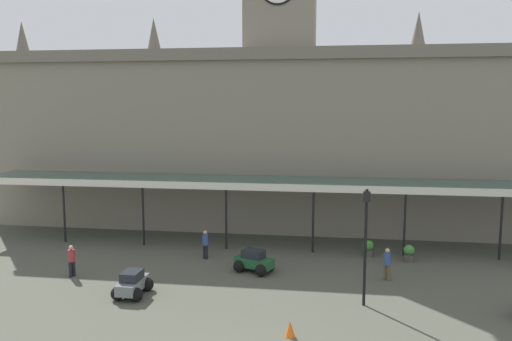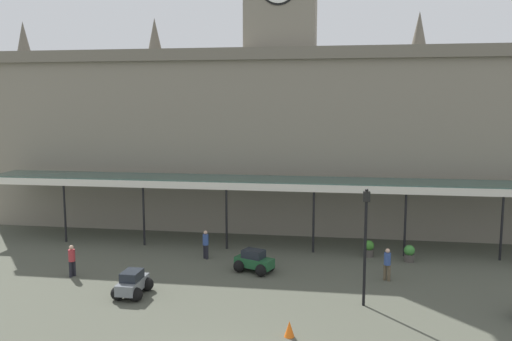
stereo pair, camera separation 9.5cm
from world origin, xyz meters
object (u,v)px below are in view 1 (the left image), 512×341
(pedestrian_beside_cars, at_px, (72,260))
(planter_near_kerb, at_px, (368,248))
(car_green_sedan, at_px, (254,263))
(pedestrian_near_entrance, at_px, (205,243))
(car_grey_sedan, at_px, (133,285))
(pedestrian_crossing_forecourt, at_px, (387,263))
(traffic_cone, at_px, (290,329))
(planter_forecourt_centre, at_px, (409,253))
(victorian_lamppost, at_px, (366,234))

(pedestrian_beside_cars, height_order, planter_near_kerb, pedestrian_beside_cars)
(planter_near_kerb, bearing_deg, pedestrian_beside_cars, -159.33)
(car_green_sedan, height_order, pedestrian_near_entrance, pedestrian_near_entrance)
(car_grey_sedan, distance_m, car_green_sedan, 6.61)
(car_grey_sedan, bearing_deg, pedestrian_crossing_forecourt, 17.66)
(pedestrian_beside_cars, bearing_deg, planter_near_kerb, 20.67)
(car_green_sedan, distance_m, traffic_cone, 7.77)
(car_grey_sedan, height_order, pedestrian_crossing_forecourt, pedestrian_crossing_forecourt)
(pedestrian_beside_cars, xyz_separation_m, traffic_cone, (11.73, -5.21, -0.59))
(planter_forecourt_centre, bearing_deg, car_green_sedan, -160.28)
(car_grey_sedan, xyz_separation_m, pedestrian_crossing_forecourt, (12.01, 3.82, 0.41))
(victorian_lamppost, bearing_deg, pedestrian_near_entrance, 146.76)
(car_grey_sedan, bearing_deg, pedestrian_near_entrance, 71.65)
(car_grey_sedan, height_order, car_green_sedan, same)
(pedestrian_near_entrance, relative_size, victorian_lamppost, 0.32)
(pedestrian_beside_cars, distance_m, planter_near_kerb, 16.56)
(car_grey_sedan, distance_m, traffic_cone, 8.26)
(car_green_sedan, bearing_deg, car_grey_sedan, -140.89)
(pedestrian_crossing_forecourt, bearing_deg, planter_near_kerb, 98.74)
(pedestrian_near_entrance, xyz_separation_m, planter_near_kerb, (9.38, 1.83, -0.42))
(car_green_sedan, distance_m, planter_near_kerb, 7.27)
(car_grey_sedan, xyz_separation_m, traffic_cone, (7.63, -3.18, -0.19))
(car_grey_sedan, distance_m, pedestrian_near_entrance, 6.37)
(pedestrian_near_entrance, relative_size, planter_near_kerb, 1.74)
(traffic_cone, distance_m, planter_near_kerb, 11.67)
(pedestrian_beside_cars, distance_m, pedestrian_crossing_forecourt, 16.21)
(car_grey_sedan, height_order, traffic_cone, car_grey_sedan)
(planter_near_kerb, bearing_deg, car_green_sedan, -149.42)
(victorian_lamppost, xyz_separation_m, planter_forecourt_centre, (2.95, 6.83, -2.77))
(pedestrian_near_entrance, bearing_deg, car_green_sedan, -30.87)
(planter_forecourt_centre, bearing_deg, pedestrian_beside_cars, -163.69)
(pedestrian_beside_cars, height_order, victorian_lamppost, victorian_lamppost)
(pedestrian_beside_cars, height_order, pedestrian_crossing_forecourt, same)
(car_grey_sedan, relative_size, planter_near_kerb, 2.16)
(victorian_lamppost, bearing_deg, planter_forecourt_centre, 66.65)
(planter_near_kerb, bearing_deg, pedestrian_crossing_forecourt, -81.26)
(pedestrian_near_entrance, bearing_deg, victorian_lamppost, -33.24)
(pedestrian_near_entrance, height_order, pedestrian_beside_cars, same)
(pedestrian_near_entrance, relative_size, planter_forecourt_centre, 1.74)
(pedestrian_crossing_forecourt, height_order, victorian_lamppost, victorian_lamppost)
(pedestrian_near_entrance, xyz_separation_m, victorian_lamppost, (8.64, -5.66, 2.35))
(pedestrian_near_entrance, height_order, planter_near_kerb, pedestrian_near_entrance)
(planter_forecourt_centre, bearing_deg, traffic_cone, -119.87)
(pedestrian_beside_cars, bearing_deg, pedestrian_near_entrance, 33.31)
(pedestrian_near_entrance, relative_size, traffic_cone, 2.64)
(car_green_sedan, distance_m, pedestrian_crossing_forecourt, 6.90)
(car_green_sedan, relative_size, traffic_cone, 3.53)
(car_grey_sedan, bearing_deg, victorian_lamppost, 2.02)
(car_green_sedan, xyz_separation_m, victorian_lamppost, (5.51, -3.79, 2.75))
(car_green_sedan, height_order, victorian_lamppost, victorian_lamppost)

